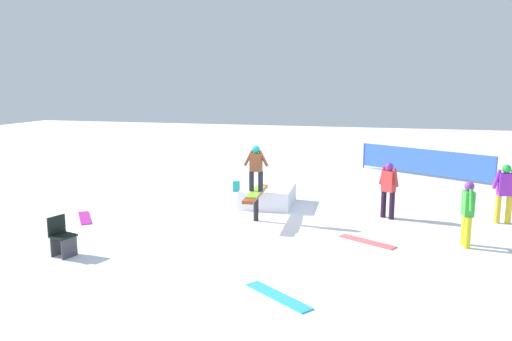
{
  "coord_description": "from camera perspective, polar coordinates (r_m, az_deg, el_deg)",
  "views": [
    {
      "loc": [
        12.79,
        3.45,
        3.75
      ],
      "look_at": [
        0.0,
        0.0,
        1.4
      ],
      "focal_mm": 35.0,
      "sensor_mm": 36.0,
      "label": 1
    }
  ],
  "objects": [
    {
      "name": "snow_kicker_ramp",
      "position": [
        15.45,
        1.42,
        -2.91
      ],
      "size": [
        1.88,
        1.6,
        0.57
      ],
      "primitive_type": "cube",
      "rotation": [
        0.0,
        0.0,
        0.06
      ],
      "color": "white",
      "rests_on": "ground"
    },
    {
      "name": "bystander_red",
      "position": [
        14.3,
        14.9,
        -1.86
      ],
      "size": [
        0.43,
        0.57,
        1.57
      ],
      "rotation": [
        0.0,
        0.0,
        0.97
      ],
      "color": "#27152B",
      "rests_on": "ground"
    },
    {
      "name": "backpack_on_snow",
      "position": [
        17.43,
        -2.25,
        -1.81
      ],
      "size": [
        0.34,
        0.28,
        0.34
      ],
      "primitive_type": "cube",
      "rotation": [
        0.0,
        0.0,
        3.37
      ],
      "color": "teal",
      "rests_on": "ground"
    },
    {
      "name": "loose_snowboard_cyan",
      "position": [
        9.13,
        2.53,
        -14.16
      ],
      "size": [
        1.12,
        1.39,
        0.02
      ],
      "primitive_type": "cube",
      "rotation": [
        0.0,
        0.0,
        4.08
      ],
      "color": "#2BB8D0",
      "rests_on": "ground"
    },
    {
      "name": "loose_snowboard_magenta",
      "position": [
        14.81,
        -18.98,
        -5.14
      ],
      "size": [
        1.3,
        1.09,
        0.02
      ],
      "primitive_type": "cube",
      "rotation": [
        0.0,
        0.0,
        0.65
      ],
      "color": "#C7219D",
      "rests_on": "ground"
    },
    {
      "name": "ground_plane",
      "position": [
        13.77,
        -0.0,
        -5.76
      ],
      "size": [
        60.0,
        60.0,
        0.0
      ],
      "primitive_type": "plane",
      "color": "white"
    },
    {
      "name": "bystander_purple",
      "position": [
        14.89,
        26.55,
        -2.06
      ],
      "size": [
        0.28,
        0.68,
        1.61
      ],
      "rotation": [
        0.0,
        0.0,
        1.75
      ],
      "color": "yellow",
      "rests_on": "ground"
    },
    {
      "name": "loose_snowboard_coral",
      "position": [
        12.27,
        12.57,
        -7.94
      ],
      "size": [
        0.95,
        1.39,
        0.02
      ],
      "primitive_type": "cube",
      "rotation": [
        0.0,
        0.0,
        4.2
      ],
      "color": "#EB6361",
      "rests_on": "ground"
    },
    {
      "name": "main_rider_on_rail",
      "position": [
        13.45,
        -0.0,
        0.06
      ],
      "size": [
        1.52,
        0.7,
        1.28
      ],
      "rotation": [
        0.0,
        0.0,
        0.08
      ],
      "color": "#88D72C",
      "rests_on": "rail_feature"
    },
    {
      "name": "folding_chair",
      "position": [
        11.76,
        -21.32,
        -7.15
      ],
      "size": [
        0.55,
        0.55,
        0.88
      ],
      "rotation": [
        0.0,
        0.0,
        2.86
      ],
      "color": "#3F3F44",
      "rests_on": "ground"
    },
    {
      "name": "safety_fence",
      "position": [
        21.23,
        18.6,
        0.99
      ],
      "size": [
        2.92,
        4.93,
        1.1
      ],
      "rotation": [
        0.0,
        0.0,
        4.18
      ],
      "color": "blue",
      "rests_on": "ground"
    },
    {
      "name": "rail_feature",
      "position": [
        13.6,
        -0.0,
        -3.03
      ],
      "size": [
        2.16,
        0.4,
        0.8
      ],
      "rotation": [
        0.0,
        0.0,
        0.06
      ],
      "color": "black",
      "rests_on": "ground"
    },
    {
      "name": "bystander_green",
      "position": [
        12.44,
        23.03,
        -4.21
      ],
      "size": [
        0.64,
        0.26,
        1.53
      ],
      "rotation": [
        0.0,
        0.0,
        3.28
      ],
      "color": "yellow",
      "rests_on": "ground"
    }
  ]
}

